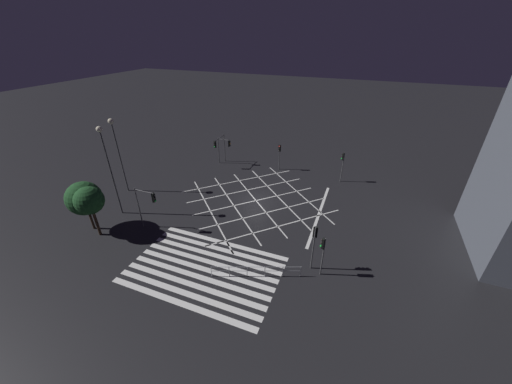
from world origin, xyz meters
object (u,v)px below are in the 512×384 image
traffic_light_nw_main (225,146)px  street_tree_far (89,201)px  traffic_light_se_main (323,249)px  traffic_light_ne_main (343,161)px  street_lamp_east (106,153)px  street_lamp_west (115,137)px  traffic_light_sw_main (147,201)px  street_tree_near (84,198)px  traffic_light_se_cross (314,239)px  traffic_light_nw_cross (219,145)px  traffic_light_median_north (279,152)px

traffic_light_nw_main → street_tree_far: (-3.80, -19.47, 1.03)m
traffic_light_se_main → traffic_light_ne_main: bearing=-88.2°
street_lamp_east → street_lamp_west: 5.14m
traffic_light_sw_main → street_lamp_east: 6.32m
traffic_light_sw_main → street_tree_near: 5.89m
traffic_light_sw_main → traffic_light_ne_main: bearing=47.2°
traffic_light_se_cross → traffic_light_se_main: traffic_light_se_cross is taller
street_lamp_east → traffic_light_nw_main: bearing=73.6°
traffic_light_sw_main → street_lamp_east: size_ratio=0.46×
traffic_light_se_cross → street_lamp_east: street_lamp_east is taller
street_tree_near → street_tree_far: street_tree_far is taller
street_lamp_west → street_tree_far: size_ratio=1.73×
traffic_light_sw_main → street_tree_near: bearing=-159.4°
traffic_light_ne_main → street_lamp_west: (-24.06, -12.05, 3.99)m
street_lamp_east → street_tree_far: 4.94m
traffic_light_se_cross → traffic_light_ne_main: size_ratio=1.05×
traffic_light_ne_main → street_tree_far: bearing=44.6°
traffic_light_nw_main → street_lamp_west: street_lamp_west is taller
traffic_light_nw_cross → street_tree_near: bearing=-14.3°
traffic_light_nw_cross → street_tree_far: street_tree_far is taller
traffic_light_nw_main → street_tree_near: (-5.17, -18.95, 0.68)m
traffic_light_sw_main → traffic_light_se_main: 16.63m
traffic_light_nw_main → traffic_light_sw_main: size_ratio=0.87×
traffic_light_se_cross → traffic_light_se_main: 0.98m
traffic_light_nw_main → traffic_light_ne_main: bearing=1.6°
traffic_light_nw_main → traffic_light_ne_main: size_ratio=0.97×
traffic_light_se_main → street_tree_far: size_ratio=0.71×
traffic_light_nw_cross → street_tree_near: street_tree_near is taller
traffic_light_nw_main → traffic_light_median_north: traffic_light_nw_main is taller
street_lamp_east → street_tree_far: bearing=-77.5°
street_lamp_west → street_tree_far: bearing=-64.0°
traffic_light_sw_main → traffic_light_ne_main: 23.66m
traffic_light_nw_main → street_lamp_west: 14.45m
traffic_light_sw_main → street_lamp_east: (-4.96, 1.14, 3.75)m
traffic_light_nw_main → traffic_light_ne_main: (16.42, 0.46, 0.03)m
traffic_light_se_cross → street_tree_far: (-19.98, -3.10, 0.86)m
traffic_light_nw_main → street_tree_near: 19.65m
street_tree_near → street_tree_far: bearing=-20.9°
traffic_light_ne_main → traffic_light_median_north: 8.54m
street_tree_far → street_lamp_west: bearing=116.0°
street_tree_near → traffic_light_median_north: bearing=56.8°
traffic_light_nw_cross → street_lamp_west: (-7.13, -10.93, 3.72)m
street_tree_far → traffic_light_nw_main: bearing=79.0°
traffic_light_sw_main → traffic_light_nw_main: bearing=91.1°
street_lamp_east → traffic_light_se_cross: bearing=-1.7°
street_tree_near → street_tree_far: (1.37, -0.52, 0.35)m
traffic_light_nw_main → traffic_light_se_cross: 23.02m
traffic_light_ne_main → street_lamp_east: 26.88m
traffic_light_ne_main → traffic_light_median_north: (-8.52, 0.54, -0.19)m
traffic_light_sw_main → street_tree_far: 4.92m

